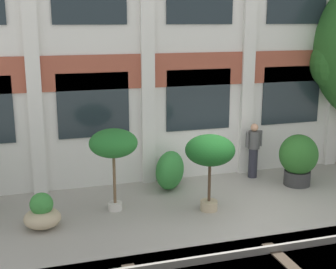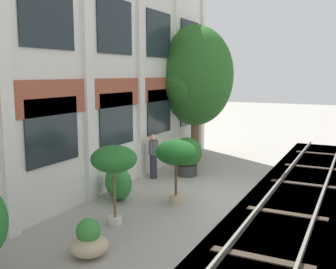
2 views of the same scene
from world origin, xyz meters
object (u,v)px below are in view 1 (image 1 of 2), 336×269
Objects in this scene: topiary_hedge at (170,170)px; potted_plant_wide_bowl at (42,214)px; potted_plant_terracotta_small at (113,145)px; resident_by_doorway at (254,149)px; potted_plant_stone_basin at (298,158)px; potted_plant_tall_urn at (210,152)px.

potted_plant_wide_bowl is at bearing -155.72° from topiary_hedge.
topiary_hedge is (1.68, 1.02, -1.10)m from potted_plant_terracotta_small.
potted_plant_terracotta_small reaches higher than potted_plant_wide_bowl.
potted_plant_terracotta_small reaches higher than resident_by_doorway.
potted_plant_wide_bowl is 3.71m from topiary_hedge.
potted_plant_wide_bowl is 6.87m from potted_plant_stone_basin.
potted_plant_wide_bowl is 0.57× the size of potted_plant_stone_basin.
resident_by_doorway is (-0.88, 0.94, 0.08)m from potted_plant_stone_basin.
potted_plant_terracotta_small is 2.25m from potted_plant_tall_urn.
resident_by_doorway is (2.09, 1.87, -0.58)m from potted_plant_tall_urn.
potted_plant_tall_urn reaches higher than potted_plant_stone_basin.
resident_by_doorway is at bearing 4.41° from topiary_hedge.
potted_plant_wide_bowl is at bearing -173.42° from potted_plant_stone_basin.
potted_plant_terracotta_small is at bearing -79.68° from resident_by_doorway.
potted_plant_terracotta_small is at bearing 162.96° from potted_plant_tall_urn.
potted_plant_tall_urn reaches higher than topiary_hedge.
potted_plant_wide_bowl is at bearing -79.55° from resident_by_doorway.
potted_plant_terracotta_small is at bearing 16.52° from potted_plant_wide_bowl.
potted_plant_stone_basin is at bearing 17.55° from potted_plant_tall_urn.
potted_plant_tall_urn is 1.52× the size of topiary_hedge.
potted_plant_stone_basin reaches higher than potted_plant_wide_bowl.
potted_plant_stone_basin is (5.11, 0.28, -0.84)m from potted_plant_terracotta_small.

